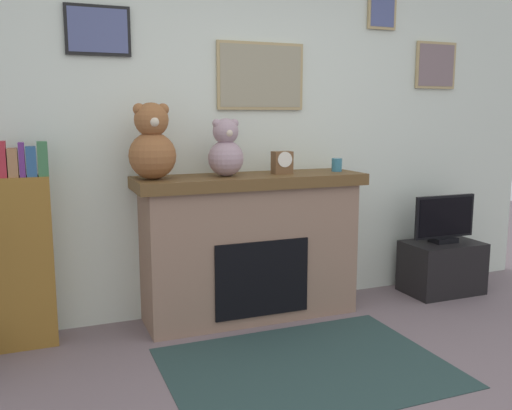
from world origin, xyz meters
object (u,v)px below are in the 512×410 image
fireplace (250,246)px  television (444,220)px  bookshelf (21,253)px  teddy_bear_cream (226,150)px  tv_stand (442,267)px  mantel_clock (282,162)px  candle_jar (337,165)px  teddy_bear_brown (152,145)px

fireplace → television: fireplace is taller
bookshelf → teddy_bear_cream: size_ratio=3.30×
tv_stand → teddy_bear_cream: size_ratio=1.56×
television → fireplace: bearing=177.4°
tv_stand → mantel_clock: 1.68m
tv_stand → television: (0.00, -0.00, 0.39)m
fireplace → tv_stand: size_ratio=2.66×
bookshelf → candle_jar: bookshelf is taller
mantel_clock → teddy_bear_brown: size_ratio=0.32×
candle_jar → mantel_clock: bearing=-179.8°
tv_stand → teddy_bear_brown: bearing=178.6°
candle_jar → teddy_bear_brown: 1.38m
teddy_bear_brown → candle_jar: bearing=0.0°
tv_stand → teddy_bear_brown: teddy_bear_brown is taller
television → mantel_clock: mantel_clock is taller
fireplace → mantel_clock: bearing=-4.7°
tv_stand → mantel_clock: (-1.42, 0.05, 0.90)m
mantel_clock → teddy_bear_brown: 0.93m
bookshelf → teddy_bear_brown: 1.05m
teddy_bear_brown → teddy_bear_cream: teddy_bear_brown is taller
tv_stand → television: bearing=-90.0°
television → teddy_bear_cream: (-1.84, 0.06, 0.60)m
mantel_clock → fireplace: bearing=175.3°
tv_stand → teddy_bear_cream: 2.09m
bookshelf → mantel_clock: size_ratio=8.12×
bookshelf → tv_stand: bookshelf is taller
bookshelf → mantel_clock: 1.81m
mantel_clock → teddy_bear_cream: size_ratio=0.41×
tv_stand → television: size_ratio=1.09×
fireplace → teddy_bear_cream: bearing=-174.4°
bookshelf → mantel_clock: (1.74, -0.05, 0.50)m
mantel_clock → television: bearing=-2.2°
teddy_bear_brown → teddy_bear_cream: 0.50m
fireplace → candle_jar: bearing=-1.5°
candle_jar → teddy_bear_cream: size_ratio=0.25×
fireplace → teddy_bear_cream: size_ratio=4.14×
bookshelf → candle_jar: size_ratio=13.31×
candle_jar → teddy_bear_brown: size_ratio=0.20×
bookshelf → candle_jar: bearing=-1.2°
fireplace → teddy_bear_brown: size_ratio=3.29×
television → mantel_clock: size_ratio=3.51×
bookshelf → tv_stand: (3.16, -0.10, -0.40)m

